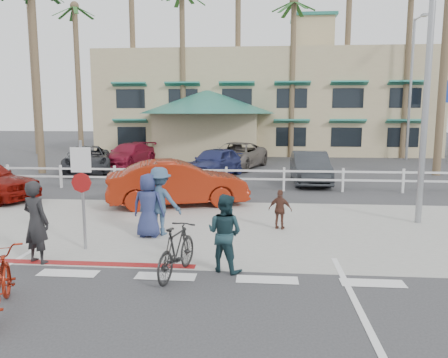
{
  "coord_description": "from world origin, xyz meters",
  "views": [
    {
      "loc": [
        1.86,
        -7.52,
        3.21
      ],
      "look_at": [
        0.88,
        3.8,
        1.5
      ],
      "focal_mm": 35.0,
      "sensor_mm": 36.0,
      "label": 1
    }
  ],
  "objects": [
    {
      "name": "ground",
      "position": [
        0.0,
        0.0,
        0.0
      ],
      "size": [
        140.0,
        140.0,
        0.0
      ],
      "primitive_type": "plane",
      "color": "#333335"
    },
    {
      "name": "bike_path",
      "position": [
        0.0,
        -2.0,
        0.0
      ],
      "size": [
        12.0,
        16.0,
        0.01
      ],
      "primitive_type": "cube",
      "color": "#333335",
      "rests_on": "ground"
    },
    {
      "name": "sidewalk_plaza",
      "position": [
        0.0,
        4.5,
        0.01
      ],
      "size": [
        22.0,
        7.0,
        0.01
      ],
      "primitive_type": "cube",
      "color": "gray",
      "rests_on": "ground"
    },
    {
      "name": "cross_street",
      "position": [
        0.0,
        8.5,
        0.0
      ],
      "size": [
        40.0,
        5.0,
        0.01
      ],
      "primitive_type": "cube",
      "color": "#333335",
      "rests_on": "ground"
    },
    {
      "name": "parking_lot",
      "position": [
        0.0,
        18.0,
        0.0
      ],
      "size": [
        50.0,
        16.0,
        0.01
      ],
      "primitive_type": "cube",
      "color": "#333335",
      "rests_on": "ground"
    },
    {
      "name": "curb_red",
      "position": [
        -3.0,
        1.2,
        0.01
      ],
      "size": [
        7.0,
        0.25,
        0.02
      ],
      "primitive_type": "cube",
      "color": "maroon",
      "rests_on": "ground"
    },
    {
      "name": "rail_fence",
      "position": [
        0.5,
        10.5,
        0.5
      ],
      "size": [
        29.4,
        0.16,
        1.0
      ],
      "primitive_type": null,
      "color": "silver",
      "rests_on": "ground"
    },
    {
      "name": "building",
      "position": [
        2.0,
        31.0,
        5.65
      ],
      "size": [
        28.0,
        16.0,
        11.3
      ],
      "primitive_type": null,
      "color": "tan",
      "rests_on": "ground"
    },
    {
      "name": "sign_post",
      "position": [
        -2.3,
        2.2,
        1.45
      ],
      "size": [
        0.5,
        0.1,
        2.9
      ],
      "primitive_type": null,
      "color": "gray",
      "rests_on": "ground"
    },
    {
      "name": "streetlight_0",
      "position": [
        6.5,
        5.5,
        4.5
      ],
      "size": [
        0.6,
        2.0,
        9.0
      ],
      "primitive_type": null,
      "color": "gray",
      "rests_on": "ground"
    },
    {
      "name": "streetlight_1",
      "position": [
        12.0,
        24.0,
        4.75
      ],
      "size": [
        0.6,
        2.0,
        9.5
      ],
      "primitive_type": null,
      "color": "gray",
      "rests_on": "ground"
    },
    {
      "name": "palm_0",
      "position": [
        -16.0,
        26.0,
        7.5
      ],
      "size": [
        4.0,
        4.0,
        15.0
      ],
      "primitive_type": null,
      "color": "#1D4C1D",
      "rests_on": "ground"
    },
    {
      "name": "palm_1",
      "position": [
        -12.0,
        25.0,
        6.5
      ],
      "size": [
        4.0,
        4.0,
        13.0
      ],
      "primitive_type": null,
      "color": "#1D4C1D",
      "rests_on": "ground"
    },
    {
      "name": "palm_2",
      "position": [
        -8.0,
        26.0,
        8.0
      ],
      "size": [
        4.0,
        4.0,
        16.0
      ],
      "primitive_type": null,
      "color": "#1D4C1D",
      "rests_on": "ground"
    },
    {
      "name": "palm_3",
      "position": [
        -4.0,
        25.0,
        7.0
      ],
      "size": [
        4.0,
        4.0,
        14.0
      ],
      "primitive_type": null,
      "color": "#1D4C1D",
      "rests_on": "ground"
    },
    {
      "name": "palm_4",
      "position": [
        0.0,
        26.0,
        7.5
      ],
      "size": [
        4.0,
        4.0,
        15.0
      ],
      "primitive_type": null,
      "color": "#1D4C1D",
      "rests_on": "ground"
    },
    {
      "name": "palm_5",
      "position": [
        4.0,
        25.0,
        6.5
      ],
      "size": [
        4.0,
        4.0,
        13.0
      ],
      "primitive_type": null,
      "color": "#1D4C1D",
      "rests_on": "ground"
    },
    {
      "name": "palm_6",
      "position": [
        8.0,
        26.0,
        8.5
      ],
      "size": [
        4.0,
        4.0,
        17.0
      ],
      "primitive_type": null,
      "color": "#1D4C1D",
      "rests_on": "ground"
    },
    {
      "name": "palm_7",
      "position": [
        12.0,
        25.0,
        7.0
      ],
      "size": [
        4.0,
        4.0,
        14.0
      ],
      "primitive_type": null,
      "color": "#1D4C1D",
      "rests_on": "ground"
    },
    {
      "name": "palm_10",
      "position": [
        -10.0,
        15.0,
        6.0
      ],
      "size": [
        4.0,
        4.0,
        12.0
      ],
      "primitive_type": null,
      "color": "#1D4C1D",
      "rests_on": "ground"
    },
    {
      "name": "palm_11",
      "position": [
        11.0,
        16.0,
        7.0
      ],
      "size": [
        4.0,
        4.0,
        14.0
      ],
      "primitive_type": null,
      "color": "#1D4C1D",
      "rests_on": "ground"
    },
    {
      "name": "rider_red",
      "position": [
        -2.94,
        1.19,
        0.9
      ],
      "size": [
        0.77,
        0.64,
        1.81
      ],
      "primitive_type": "imported",
      "rotation": [
        0.0,
        0.0,
        2.78
      ],
      "color": "black",
      "rests_on": "ground"
    },
    {
      "name": "bike_black",
      "position": [
        0.21,
        0.7,
        0.53
      ],
      "size": [
        0.87,
        1.82,
        1.05
      ],
      "primitive_type": "imported",
      "rotation": [
        0.0,
        0.0,
        2.92
      ],
      "color": "black",
      "rests_on": "ground"
    },
    {
      "name": "rider_black",
      "position": [
        1.13,
        1.06,
        0.8
      ],
      "size": [
        0.96,
        0.88,
        1.61
      ],
      "primitive_type": "imported",
      "rotation": [
        0.0,
        0.0,
        2.71
      ],
      "color": "#183239",
      "rests_on": "ground"
    },
    {
      "name": "pedestrian_a",
      "position": [
        -0.82,
        3.62,
        0.91
      ],
      "size": [
        1.27,
        0.87,
        1.82
      ],
      "primitive_type": "imported",
      "rotation": [
        0.0,
        0.0,
        2.97
      ],
      "color": "#344E6A",
      "rests_on": "ground"
    },
    {
      "name": "pedestrian_child",
      "position": [
        2.4,
        4.43,
        0.56
      ],
      "size": [
        0.71,
        0.44,
        1.12
      ],
      "primitive_type": "imported",
      "rotation": [
        0.0,
        0.0,
        2.87
      ],
      "color": "#573024",
      "rests_on": "ground"
    },
    {
      "name": "pedestrian_b",
      "position": [
        -1.06,
        3.37,
        0.84
      ],
      "size": [
        0.84,
        0.57,
        1.68
      ],
      "primitive_type": "imported",
      "rotation": [
        0.0,
        0.0,
        3.1
      ],
      "color": "navy",
      "rests_on": "ground"
    },
    {
      "name": "car_white_sedan",
      "position": [
        -1.05,
        7.33,
        0.8
      ],
      "size": [
        5.13,
        3.06,
        1.6
      ],
      "primitive_type": "imported",
      "rotation": [
        0.0,
        0.0,
        1.87
      ],
      "color": "maroon",
      "rests_on": "ground"
    },
    {
      "name": "lot_car_0",
      "position": [
        -7.63,
        15.48,
        0.72
      ],
      "size": [
        4.0,
        5.69,
        1.44
      ],
      "primitive_type": "imported",
      "rotation": [
        0.0,
        0.0,
        0.34
      ],
      "color": "#232429",
      "rests_on": "ground"
    },
    {
      "name": "lot_car_2",
      "position": [
        -0.51,
        14.52,
        0.75
      ],
      "size": [
        3.32,
        4.72,
        1.49
      ],
      "primitive_type": "imported",
      "rotation": [
        0.0,
        0.0,
        -0.4
      ],
      "color": "navy",
      "rests_on": "ground"
    },
    {
      "name": "lot_car_3",
      "position": [
        4.1,
        12.71,
        0.73
      ],
      "size": [
        1.58,
        4.45,
        1.46
      ],
      "primitive_type": "imported",
      "rotation": [
        0.0,
        0.0,
        0.01
      ],
      "color": "#2A2E32",
      "rests_on": "ground"
    },
    {
      "name": "lot_car_4",
      "position": [
        -6.39,
        18.93,
        0.68
      ],
      "size": [
        2.83,
        5.01,
        1.37
      ],
      "primitive_type": "imported",
      "rotation": [
        0.0,
        0.0,
        -0.2
      ],
      "color": "maroon",
      "rests_on": "ground"
    },
    {
      "name": "lot_car_5",
      "position": [
        0.37,
        17.89,
        0.76
      ],
      "size": [
        3.97,
        5.95,
        1.52
      ],
      "primitive_type": "imported",
      "rotation": [
        0.0,
        0.0,
        -0.29
      ],
      "color": "#5F5853",
      "rests_on": "ground"
    }
  ]
}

